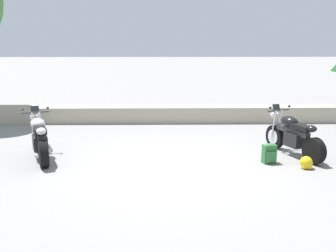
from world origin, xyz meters
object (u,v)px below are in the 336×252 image
object	(u,v)px
rider_helmet	(306,163)
rider_backpack	(269,153)
motorcycle_black_centre	(293,136)
motorcycle_silver_near_left	(40,139)

from	to	relation	value
rider_helmet	rider_backpack	bearing A→B (deg)	151.00
motorcycle_black_centre	rider_backpack	world-z (taller)	motorcycle_black_centre
rider_backpack	rider_helmet	xyz separation A→B (m)	(0.73, -0.40, -0.11)
motorcycle_silver_near_left	rider_helmet	distance (m)	6.25
motorcycle_silver_near_left	motorcycle_black_centre	xyz separation A→B (m)	(6.20, 0.17, 0.00)
motorcycle_silver_near_left	rider_backpack	xyz separation A→B (m)	(5.45, -0.46, -0.24)
motorcycle_black_centre	rider_helmet	size ratio (longest dim) A/B	7.08
motorcycle_silver_near_left	rider_helmet	world-z (taller)	motorcycle_silver_near_left
motorcycle_black_centre	rider_backpack	distance (m)	1.01
motorcycle_black_centre	rider_helmet	distance (m)	1.09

